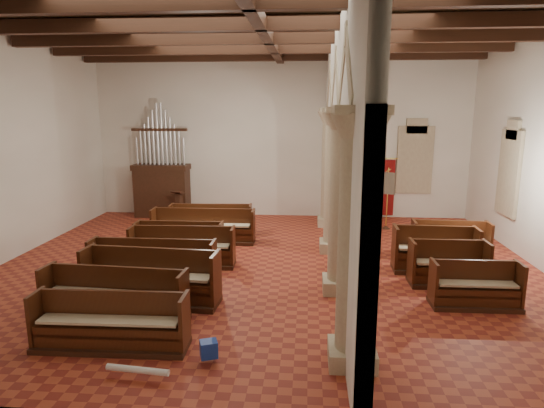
{
  "coord_description": "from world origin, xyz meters",
  "views": [
    {
      "loc": [
        1.05,
        -11.24,
        3.99
      ],
      "look_at": [
        0.12,
        0.5,
        1.57
      ],
      "focal_mm": 30.0,
      "sensor_mm": 36.0,
      "label": 1
    }
  ],
  "objects_px": {
    "processional_banner": "(387,207)",
    "nave_pew_0": "(111,330)",
    "lectern": "(179,208)",
    "aisle_pew_0": "(475,292)",
    "pipe_organ": "(162,181)"
  },
  "relations": [
    {
      "from": "processional_banner",
      "to": "nave_pew_0",
      "type": "bearing_deg",
      "value": -102.3
    },
    {
      "from": "nave_pew_0",
      "to": "lectern",
      "type": "bearing_deg",
      "value": 97.73
    },
    {
      "from": "nave_pew_0",
      "to": "processional_banner",
      "type": "bearing_deg",
      "value": 53.85
    },
    {
      "from": "lectern",
      "to": "aisle_pew_0",
      "type": "height_order",
      "value": "lectern"
    },
    {
      "from": "processional_banner",
      "to": "aisle_pew_0",
      "type": "height_order",
      "value": "processional_banner"
    },
    {
      "from": "lectern",
      "to": "processional_banner",
      "type": "bearing_deg",
      "value": 13.66
    },
    {
      "from": "nave_pew_0",
      "to": "pipe_organ",
      "type": "bearing_deg",
      "value": 101.85
    },
    {
      "from": "processional_banner",
      "to": "aisle_pew_0",
      "type": "distance_m",
      "value": 6.4
    },
    {
      "from": "processional_banner",
      "to": "nave_pew_0",
      "type": "distance_m",
      "value": 10.47
    },
    {
      "from": "lectern",
      "to": "aisle_pew_0",
      "type": "distance_m",
      "value": 10.71
    },
    {
      "from": "pipe_organ",
      "to": "lectern",
      "type": "xyz_separation_m",
      "value": [
        0.84,
        -0.73,
        -0.89
      ]
    },
    {
      "from": "aisle_pew_0",
      "to": "nave_pew_0",
      "type": "bearing_deg",
      "value": -162.48
    },
    {
      "from": "processional_banner",
      "to": "nave_pew_0",
      "type": "relative_size",
      "value": 0.8
    },
    {
      "from": "processional_banner",
      "to": "pipe_organ",
      "type": "bearing_deg",
      "value": -166.0
    },
    {
      "from": "lectern",
      "to": "nave_pew_0",
      "type": "distance_m",
      "value": 9.22
    }
  ]
}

